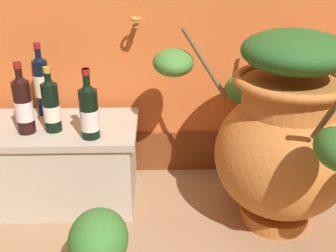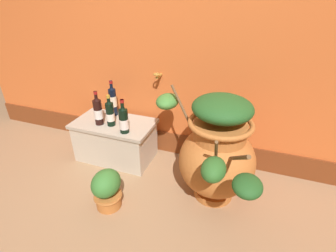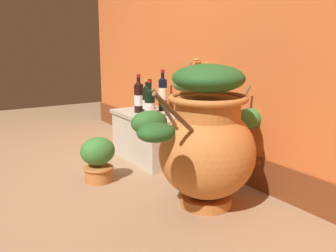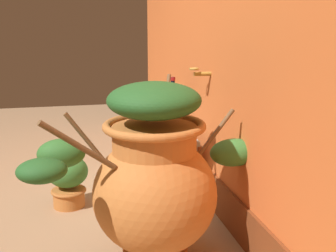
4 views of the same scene
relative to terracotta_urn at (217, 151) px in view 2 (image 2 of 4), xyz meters
name	(u,v)px [view 2 (image 2 of 4)]	position (x,y,z in m)	size (l,w,h in m)	color
ground_plane	(126,247)	(-0.42, -0.65, -0.41)	(7.00, 7.00, 0.00)	#9E7A56
back_wall	(186,9)	(-0.42, 0.55, 0.88)	(4.40, 0.33, 2.60)	#D6662D
terracotta_urn	(217,151)	(0.00, 0.00, 0.00)	(0.83, 1.08, 0.83)	#C17033
stone_ledge	(116,139)	(-0.96, 0.19, -0.20)	(0.72, 0.41, 0.38)	beige
wine_bottle_left	(98,111)	(-1.06, 0.12, 0.10)	(0.08, 0.08, 0.30)	black
wine_bottle_middle	(110,113)	(-0.95, 0.14, 0.09)	(0.07, 0.07, 0.28)	black
wine_bottle_right	(124,120)	(-0.78, 0.07, 0.09)	(0.08, 0.08, 0.29)	black
wine_bottle_back	(113,100)	(-1.03, 0.33, 0.12)	(0.07, 0.07, 0.33)	black
potted_shrub	(107,189)	(-0.70, -0.38, -0.24)	(0.21, 0.24, 0.31)	#C17033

